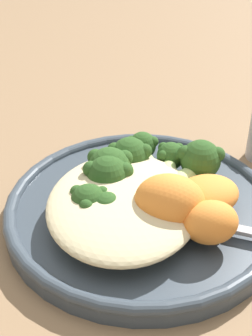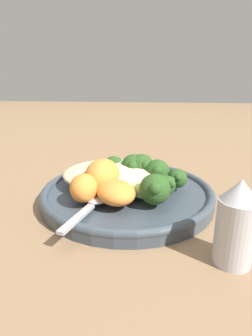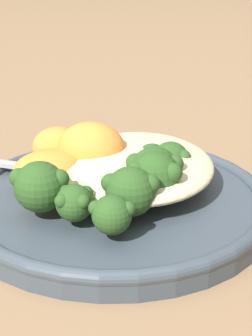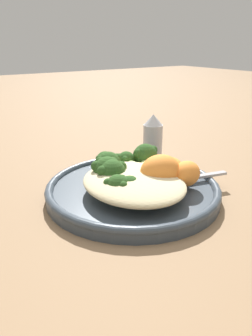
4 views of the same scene
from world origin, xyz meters
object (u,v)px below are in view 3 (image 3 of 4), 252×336
at_px(broccoli_stalk_2, 107,204).
at_px(broccoli_stalk_7, 144,163).
at_px(broccoli_stalk_6, 161,163).
at_px(sweet_potato_chunk_1, 91,149).
at_px(quinoa_mound, 136,165).
at_px(broccoli_stalk_4, 147,177).
at_px(broccoli_stalk_0, 48,186).
at_px(sweet_potato_chunk_0, 58,147).
at_px(plate, 116,201).
at_px(spoon, 50,168).
at_px(broccoli_stalk_3, 125,190).
at_px(broccoli_stalk_5, 141,172).
at_px(sweet_potato_chunk_2, 48,169).
at_px(broccoli_stalk_1, 83,191).

relative_size(broccoli_stalk_2, broccoli_stalk_7, 1.38).
bearing_deg(broccoli_stalk_6, sweet_potato_chunk_1, 154.60).
xyz_separation_m(quinoa_mound, broccoli_stalk_2, (0.07, -0.02, -0.00)).
height_order(broccoli_stalk_7, sweet_potato_chunk_1, sweet_potato_chunk_1).
height_order(broccoli_stalk_4, sweet_potato_chunk_1, sweet_potato_chunk_1).
xyz_separation_m(broccoli_stalk_0, sweet_potato_chunk_0, (-0.08, -0.01, 0.00)).
relative_size(plate, sweet_potato_chunk_0, 5.61).
bearing_deg(spoon, broccoli_stalk_4, 165.43).
bearing_deg(sweet_potato_chunk_1, broccoli_stalk_6, 84.04).
height_order(broccoli_stalk_3, broccoli_stalk_5, broccoli_stalk_5).
bearing_deg(broccoli_stalk_4, broccoli_stalk_0, -139.28).
height_order(broccoli_stalk_4, broccoli_stalk_7, broccoli_stalk_4).
xyz_separation_m(broccoli_stalk_3, sweet_potato_chunk_2, (-0.04, -0.07, -0.00)).
bearing_deg(quinoa_mound, spoon, -97.07).
bearing_deg(broccoli_stalk_0, broccoli_stalk_4, 141.90).
xyz_separation_m(broccoli_stalk_3, broccoli_stalk_7, (-0.07, 0.01, -0.00)).
height_order(broccoli_stalk_5, sweet_potato_chunk_1, sweet_potato_chunk_1).
bearing_deg(sweet_potato_chunk_0, broccoli_stalk_1, 23.28).
xyz_separation_m(quinoa_mound, sweet_potato_chunk_2, (0.02, -0.07, 0.00)).
distance_m(plate, broccoli_stalk_7, 0.04).
relative_size(broccoli_stalk_0, broccoli_stalk_7, 1.05).
xyz_separation_m(broccoli_stalk_6, sweet_potato_chunk_0, (-0.02, -0.09, 0.00)).
xyz_separation_m(broccoli_stalk_1, broccoli_stalk_6, (-0.06, 0.06, 0.00)).
distance_m(broccoli_stalk_4, broccoli_stalk_5, 0.01).
bearing_deg(sweet_potato_chunk_2, broccoli_stalk_2, 44.00).
distance_m(broccoli_stalk_2, spoon, 0.10).
bearing_deg(sweet_potato_chunk_1, quinoa_mound, 77.70).
xyz_separation_m(plate, quinoa_mound, (-0.02, 0.02, 0.02)).
bearing_deg(broccoli_stalk_5, broccoli_stalk_7, 103.40).
relative_size(broccoli_stalk_6, sweet_potato_chunk_0, 1.96).
xyz_separation_m(broccoli_stalk_0, broccoli_stalk_7, (-0.06, 0.07, -0.00)).
bearing_deg(broccoli_stalk_1, plate, 150.70).
bearing_deg(quinoa_mound, sweet_potato_chunk_1, -102.30).
xyz_separation_m(broccoli_stalk_4, broccoli_stalk_6, (-0.04, 0.01, -0.00)).
distance_m(quinoa_mound, broccoli_stalk_6, 0.02).
bearing_deg(broccoli_stalk_6, broccoli_stalk_4, -124.49).
bearing_deg(broccoli_stalk_7, broccoli_stalk_3, -129.40).
bearing_deg(broccoli_stalk_0, plate, 162.15).
height_order(plate, broccoli_stalk_4, broccoli_stalk_4).
height_order(quinoa_mound, broccoli_stalk_4, broccoli_stalk_4).
height_order(quinoa_mound, broccoli_stalk_0, broccoli_stalk_0).
height_order(broccoli_stalk_2, sweet_potato_chunk_1, sweet_potato_chunk_1).
bearing_deg(plate, broccoli_stalk_6, 125.32).
bearing_deg(sweet_potato_chunk_0, broccoli_stalk_4, 52.12).
bearing_deg(broccoli_stalk_0, sweet_potato_chunk_1, -163.33).
height_order(broccoli_stalk_3, broccoli_stalk_7, broccoli_stalk_3).
height_order(broccoli_stalk_1, broccoli_stalk_4, broccoli_stalk_4).
xyz_separation_m(broccoli_stalk_5, broccoli_stalk_7, (-0.03, 0.00, -0.00)).
xyz_separation_m(broccoli_stalk_6, spoon, (-0.01, -0.10, -0.01)).
xyz_separation_m(broccoli_stalk_6, sweet_potato_chunk_1, (-0.01, -0.06, 0.01)).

